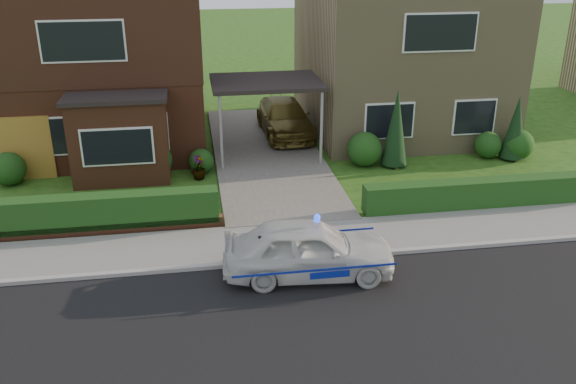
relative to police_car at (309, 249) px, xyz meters
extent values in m
plane|color=#224D14|center=(0.13, -2.40, -0.68)|extent=(120.00, 120.00, 0.00)
cube|color=black|center=(0.13, -2.40, -0.68)|extent=(60.00, 6.00, 0.02)
cube|color=#9E9993|center=(0.13, 0.65, -0.62)|extent=(60.00, 0.16, 0.12)
cube|color=slate|center=(0.13, 1.70, -0.63)|extent=(60.00, 2.00, 0.10)
cube|color=#666059|center=(0.13, 8.60, -0.62)|extent=(3.80, 12.00, 0.12)
cube|color=brown|center=(-5.67, 11.60, 2.22)|extent=(7.20, 8.00, 5.80)
cube|color=white|center=(-7.26, 7.58, 0.72)|extent=(1.80, 0.08, 1.30)
cube|color=white|center=(-4.09, 7.58, 0.72)|extent=(1.60, 0.08, 1.30)
cube|color=white|center=(-5.67, 7.58, 3.72)|extent=(2.60, 0.08, 1.30)
cube|color=black|center=(-5.67, 11.60, 3.67)|extent=(7.26, 8.06, 2.90)
cube|color=brown|center=(-4.81, 6.90, 0.67)|extent=(3.00, 1.40, 2.70)
cube|color=black|center=(-4.81, 6.90, 2.09)|extent=(3.20, 1.60, 0.14)
cube|color=tan|center=(5.93, 11.60, 2.22)|extent=(7.20, 8.00, 5.80)
cube|color=white|center=(4.34, 7.58, 0.72)|extent=(1.80, 0.08, 1.30)
cube|color=white|center=(7.51, 7.58, 0.72)|extent=(1.60, 0.08, 1.30)
cube|color=white|center=(5.93, 7.58, 3.72)|extent=(2.60, 0.08, 1.30)
cube|color=black|center=(0.13, 8.60, 2.02)|extent=(3.80, 3.00, 0.14)
cylinder|color=gray|center=(-1.57, 7.20, 0.67)|extent=(0.10, 0.10, 2.70)
cylinder|color=gray|center=(1.83, 7.20, 0.67)|extent=(0.10, 0.10, 2.70)
cube|color=#966420|center=(-8.12, 7.56, 0.37)|extent=(2.20, 0.10, 2.10)
cube|color=brown|center=(-5.67, 2.90, -0.50)|extent=(7.70, 0.25, 0.36)
cube|color=#133D14|center=(-5.67, 3.05, -0.68)|extent=(7.50, 0.55, 0.90)
cube|color=#133D14|center=(5.93, 2.95, -0.68)|extent=(7.50, 0.55, 0.80)
sphere|color=#133D14|center=(-8.37, 7.10, -0.14)|extent=(1.08, 1.08, 1.08)
sphere|color=#133D14|center=(-3.87, 6.90, -0.02)|extent=(1.32, 1.32, 1.32)
sphere|color=#133D14|center=(-2.27, 7.20, -0.26)|extent=(0.84, 0.84, 0.84)
sphere|color=#133D14|center=(3.33, 7.00, -0.08)|extent=(1.20, 1.20, 1.20)
sphere|color=#133D14|center=(7.93, 7.10, -0.20)|extent=(0.96, 0.96, 0.96)
sphere|color=#133D14|center=(8.93, 6.80, -0.14)|extent=(1.08, 1.08, 1.08)
cone|color=black|center=(4.33, 6.80, 0.62)|extent=(0.90, 0.90, 2.60)
cone|color=black|center=(8.73, 6.80, 0.42)|extent=(0.90, 0.90, 2.20)
imported|color=silver|center=(0.00, 0.00, 0.00)|extent=(1.93, 4.10, 1.35)
sphere|color=#193FF2|center=(0.20, 0.00, 0.76)|extent=(0.17, 0.17, 0.17)
cube|color=navy|center=(0.00, -0.80, -0.05)|extent=(3.66, 0.02, 0.05)
cube|color=navy|center=(0.00, 0.81, -0.05)|extent=(3.66, 0.01, 0.05)
ellipsoid|color=black|center=(-1.11, -0.10, 0.27)|extent=(0.22, 0.17, 0.21)
sphere|color=white|center=(-1.10, -0.16, 0.26)|extent=(0.11, 0.11, 0.11)
sphere|color=black|center=(-1.09, -0.12, 0.41)|extent=(0.13, 0.13, 0.13)
cone|color=black|center=(-1.14, -0.11, 0.48)|extent=(0.04, 0.04, 0.05)
cone|color=black|center=(-1.05, -0.11, 0.48)|extent=(0.04, 0.04, 0.05)
imported|color=brown|center=(1.13, 10.74, 0.09)|extent=(1.96, 4.55, 1.31)
imported|color=gray|center=(-3.47, 3.82, -0.32)|extent=(0.40, 0.29, 0.71)
imported|color=gray|center=(-2.37, 6.60, -0.33)|extent=(0.50, 0.49, 0.70)
imported|color=gray|center=(-2.37, 6.60, -0.28)|extent=(0.60, 0.60, 0.79)
camera|label=1|loc=(-2.46, -12.26, 6.70)|focal=38.00mm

